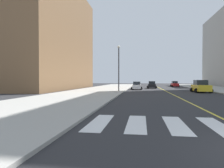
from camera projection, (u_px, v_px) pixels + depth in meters
sidewalk_kerb_west at (81, 95)px, 26.63m from camera, size 10.00×120.00×0.15m
lane_divider_paint at (162, 89)px, 44.61m from camera, size 0.16×80.00×0.01m
low_rise_brick_west at (41, 38)px, 45.90m from camera, size 16.00×32.00×23.10m
car_black_nearest at (152, 85)px, 48.05m from camera, size 2.45×3.87×1.71m
car_red_second at (175, 84)px, 59.43m from camera, size 2.42×3.78×1.66m
car_yellow_third at (201, 87)px, 32.99m from camera, size 2.85×4.55×2.03m
car_white_fourth at (137, 86)px, 42.20m from camera, size 2.38×3.78×1.68m
street_lamp at (119, 64)px, 35.04m from camera, size 0.44×0.44×7.82m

